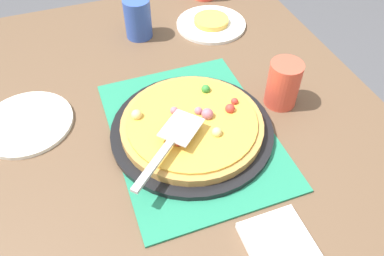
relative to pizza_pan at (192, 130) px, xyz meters
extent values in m
cube|color=brown|center=(0.00, 0.00, -0.03)|extent=(1.40, 1.00, 0.03)
cube|color=brown|center=(0.64, -0.44, -0.40)|extent=(0.07, 0.07, 0.72)
cube|color=brown|center=(0.64, 0.44, -0.40)|extent=(0.07, 0.07, 0.72)
cube|color=#237F5B|center=(0.00, 0.00, -0.01)|extent=(0.48, 0.36, 0.01)
cylinder|color=black|center=(0.00, 0.00, 0.00)|extent=(0.38, 0.38, 0.01)
cylinder|color=#B78442|center=(0.00, 0.00, 0.02)|extent=(0.33, 0.33, 0.02)
cylinder|color=gold|center=(0.00, 0.00, 0.03)|extent=(0.30, 0.30, 0.01)
sphere|color=#338433|center=(0.08, -0.07, 0.04)|extent=(0.02, 0.02, 0.02)
sphere|color=#338433|center=(-0.02, 0.03, 0.04)|extent=(0.03, 0.03, 0.03)
sphere|color=red|center=(-0.06, 0.05, 0.04)|extent=(0.02, 0.02, 0.02)
sphere|color=#E5CC7F|center=(0.05, 0.12, 0.04)|extent=(0.02, 0.02, 0.02)
sphere|color=#B76675|center=(0.04, 0.03, 0.04)|extent=(0.02, 0.02, 0.02)
sphere|color=#B76675|center=(0.00, -0.04, 0.04)|extent=(0.03, 0.03, 0.03)
sphere|color=red|center=(0.02, -0.12, 0.04)|extent=(0.02, 0.02, 0.02)
sphere|color=red|center=(0.00, -0.09, 0.04)|extent=(0.02, 0.02, 0.02)
sphere|color=#B76675|center=(0.02, -0.02, 0.04)|extent=(0.02, 0.02, 0.02)
sphere|color=#E5CC7F|center=(-0.06, -0.04, 0.04)|extent=(0.02, 0.02, 0.02)
cylinder|color=white|center=(0.42, -0.22, -0.01)|extent=(0.22, 0.22, 0.01)
cylinder|color=white|center=(0.16, 0.36, -0.01)|extent=(0.22, 0.22, 0.01)
cylinder|color=#EAB747|center=(0.42, -0.22, 0.01)|extent=(0.11, 0.11, 0.02)
cylinder|color=#3351AD|center=(0.44, 0.01, 0.05)|extent=(0.08, 0.08, 0.12)
cylinder|color=#E04C38|center=(0.03, -0.25, 0.05)|extent=(0.08, 0.08, 0.12)
cube|color=silver|center=(-0.03, 0.04, 0.06)|extent=(0.11, 0.11, 0.00)
cube|color=#B2B2B7|center=(-0.11, 0.12, 0.06)|extent=(0.11, 0.11, 0.01)
cube|color=white|center=(-0.32, -0.05, -0.01)|extent=(0.12, 0.12, 0.02)
camera|label=1|loc=(-0.57, 0.21, 0.66)|focal=35.65mm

